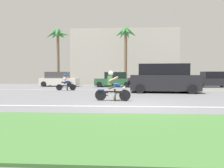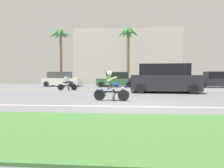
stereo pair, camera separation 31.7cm
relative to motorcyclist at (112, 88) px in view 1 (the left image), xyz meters
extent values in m
cube|color=slate|center=(0.87, 1.65, -0.66)|extent=(56.00, 30.00, 0.04)
cube|color=#3D6B33|center=(0.87, -5.45, -0.61)|extent=(56.00, 3.80, 0.06)
cube|color=silver|center=(0.87, -1.76, -0.64)|extent=(50.40, 0.12, 0.01)
cube|color=yellow|center=(0.87, 6.89, -0.64)|extent=(50.40, 0.12, 0.01)
cylinder|color=black|center=(0.63, -0.06, -0.35)|extent=(0.58, 0.14, 0.57)
cylinder|color=black|center=(-0.60, 0.05, -0.35)|extent=(0.58, 0.14, 0.57)
cylinder|color=#B7BAC1|center=(0.54, -0.05, -0.12)|extent=(0.26, 0.07, 0.50)
cube|color=black|center=(0.02, -0.01, -0.20)|extent=(1.04, 0.19, 0.11)
cube|color=#B7BAC1|center=(-0.03, 0.00, -0.32)|extent=(0.32, 0.22, 0.23)
ellipsoid|color=navy|center=(0.19, -0.02, 0.16)|extent=(0.42, 0.23, 0.21)
cube|color=black|center=(-0.17, 0.01, 0.10)|extent=(0.47, 0.25, 0.10)
cube|color=navy|center=(-0.58, 0.05, -0.10)|extent=(0.32, 0.18, 0.06)
cylinder|color=#B7BAC1|center=(0.46, -0.05, 0.12)|extent=(0.09, 0.59, 0.03)
sphere|color=#B7BAC1|center=(0.57, -0.06, 0.00)|extent=(0.13, 0.13, 0.13)
cylinder|color=#B7BAC1|center=(-0.24, 0.13, -0.38)|extent=(0.48, 0.11, 0.07)
cube|color=#4C7F4C|center=(-0.12, 0.01, 0.39)|extent=(0.24, 0.32, 0.48)
sphere|color=silver|center=(-0.08, 0.00, 0.75)|extent=(0.25, 0.25, 0.25)
cylinder|color=#51563D|center=(-0.01, -0.10, 0.06)|extent=(0.39, 0.16, 0.24)
cylinder|color=#51563D|center=(0.01, 0.09, 0.06)|extent=(0.39, 0.16, 0.24)
cylinder|color=#51563D|center=(0.12, 0.12, -0.35)|extent=(0.11, 0.11, 0.58)
cylinder|color=#51563D|center=(0.14, -0.13, -0.38)|extent=(0.20, 0.12, 0.32)
cylinder|color=tan|center=(0.05, -0.20, 0.46)|extent=(0.44, 0.13, 0.27)
cylinder|color=tan|center=(0.09, 0.18, 0.46)|extent=(0.44, 0.13, 0.27)
cube|color=#232328|center=(3.52, 4.80, 0.09)|extent=(4.96, 2.31, 1.10)
cube|color=black|center=(3.42, 4.81, 1.04)|extent=(3.59, 1.94, 0.80)
cylinder|color=black|center=(1.71, 3.94, -0.32)|extent=(0.65, 0.26, 0.64)
cylinder|color=black|center=(5.19, 3.70, -0.32)|extent=(0.65, 0.26, 0.64)
cylinder|color=black|center=(1.85, 5.91, -0.32)|extent=(0.65, 0.26, 0.64)
cylinder|color=black|center=(5.32, 5.67, -0.32)|extent=(0.65, 0.26, 0.64)
cylinder|color=black|center=(1.00, 4.98, 0.14)|extent=(0.24, 0.59, 0.58)
cube|color=white|center=(-6.38, 11.47, -0.11)|extent=(4.12, 1.88, 0.74)
cube|color=#444346|center=(-6.62, 11.48, 0.60)|extent=(2.42, 1.54, 0.69)
cylinder|color=black|center=(-7.88, 10.76, -0.36)|extent=(0.57, 0.22, 0.56)
cylinder|color=black|center=(-4.99, 10.57, -0.36)|extent=(0.57, 0.22, 0.56)
cylinder|color=black|center=(-7.77, 12.37, -0.36)|extent=(0.57, 0.22, 0.56)
cylinder|color=black|center=(-4.88, 12.17, -0.36)|extent=(0.57, 0.22, 0.56)
cube|color=#2D663D|center=(-0.43, 11.03, -0.12)|extent=(4.01, 1.97, 0.72)
cube|color=black|center=(-0.20, 11.01, 0.57)|extent=(2.36, 1.62, 0.67)
cylinder|color=black|center=(1.03, 11.76, -0.36)|extent=(0.57, 0.22, 0.56)
cylinder|color=black|center=(-1.77, 11.97, -0.36)|extent=(0.57, 0.22, 0.56)
cylinder|color=black|center=(0.90, 10.08, -0.36)|extent=(0.57, 0.22, 0.56)
cylinder|color=black|center=(-1.89, 10.29, -0.36)|extent=(0.57, 0.22, 0.56)
cube|color=#2D663D|center=(4.89, 11.64, -0.14)|extent=(3.69, 1.64, 0.69)
cube|color=black|center=(5.11, 11.64, 0.53)|extent=(2.14, 1.40, 0.64)
cylinder|color=black|center=(6.21, 12.45, -0.36)|extent=(0.56, 0.18, 0.56)
cylinder|color=black|center=(3.57, 12.46, -0.36)|extent=(0.56, 0.18, 0.56)
cylinder|color=black|center=(6.20, 10.83, -0.36)|extent=(0.56, 0.18, 0.56)
cylinder|color=black|center=(3.56, 10.84, -0.36)|extent=(0.56, 0.18, 0.56)
cube|color=#232328|center=(9.67, 11.19, -0.11)|extent=(4.04, 1.77, 0.75)
cube|color=black|center=(9.91, 11.20, 0.61)|extent=(2.35, 1.50, 0.69)
cylinder|color=black|center=(11.10, 12.07, -0.36)|extent=(0.56, 0.19, 0.56)
cylinder|color=black|center=(8.21, 12.02, -0.36)|extent=(0.56, 0.19, 0.56)
cylinder|color=black|center=(8.24, 10.32, -0.36)|extent=(0.56, 0.19, 0.56)
cylinder|color=brown|center=(0.84, 14.89, 2.64)|extent=(0.36, 0.36, 6.56)
sphere|color=#337538|center=(0.84, 14.89, 5.92)|extent=(0.94, 0.94, 0.94)
cone|color=#337538|center=(1.51, 14.90, 5.75)|extent=(1.54, 0.57, 1.29)
cone|color=#337538|center=(1.08, 15.51, 5.75)|extent=(1.01, 1.54, 1.42)
cone|color=#337538|center=(0.44, 15.42, 5.75)|extent=(1.30, 1.48, 1.42)
cone|color=#337538|center=(0.17, 14.97, 5.75)|extent=(1.58, 0.73, 1.31)
cone|color=#337538|center=(0.58, 14.26, 5.75)|extent=(1.07, 1.61, 1.31)
cone|color=#337538|center=(1.06, 14.25, 5.75)|extent=(1.04, 1.67, 0.98)
cylinder|color=brown|center=(-7.32, 13.96, 2.50)|extent=(0.32, 0.32, 6.29)
sphere|color=#337538|center=(-7.32, 13.96, 5.65)|extent=(0.83, 0.83, 0.83)
cone|color=#337538|center=(-6.63, 13.83, 5.47)|extent=(1.72, 0.86, 0.88)
cone|color=#337538|center=(-7.13, 14.64, 5.47)|extent=(1.00, 1.74, 0.93)
cone|color=#337538|center=(-7.85, 14.42, 5.47)|extent=(1.62, 1.50, 1.18)
cone|color=#337538|center=(-7.95, 13.65, 5.47)|extent=(1.66, 1.20, 1.40)
cone|color=#337538|center=(-7.22, 13.27, 5.47)|extent=(0.80, 1.68, 1.33)
cylinder|color=black|center=(-3.61, 6.28, -0.38)|extent=(0.52, 0.13, 0.51)
cylinder|color=black|center=(-4.71, 6.17, -0.38)|extent=(0.52, 0.13, 0.51)
cylinder|color=#B7BAC1|center=(-3.70, 6.27, -0.17)|extent=(0.23, 0.07, 0.44)
cube|color=black|center=(-4.16, 6.22, -0.25)|extent=(0.93, 0.18, 0.10)
cube|color=#B7BAC1|center=(-4.20, 6.22, -0.35)|extent=(0.29, 0.20, 0.20)
ellipsoid|color=navy|center=(-4.01, 6.24, 0.07)|extent=(0.37, 0.20, 0.19)
cube|color=black|center=(-4.33, 6.21, 0.02)|extent=(0.42, 0.23, 0.08)
cube|color=navy|center=(-4.69, 6.17, -0.16)|extent=(0.28, 0.16, 0.05)
cylinder|color=#B7BAC1|center=(-3.76, 6.26, 0.04)|extent=(0.08, 0.53, 0.03)
sphere|color=#B7BAC1|center=(-3.66, 6.27, -0.07)|extent=(0.12, 0.12, 0.12)
cylinder|color=#B7BAC1|center=(-4.41, 6.30, -0.41)|extent=(0.43, 0.10, 0.06)
cube|color=white|center=(-4.28, 6.21, 0.28)|extent=(0.21, 0.29, 0.43)
sphere|color=#194C9E|center=(-4.25, 6.21, 0.60)|extent=(0.22, 0.22, 0.22)
cylinder|color=#2D334C|center=(-4.17, 6.14, -0.02)|extent=(0.35, 0.14, 0.21)
cylinder|color=#2D334C|center=(-4.19, 6.31, -0.02)|extent=(0.35, 0.14, 0.21)
cylinder|color=#2D334C|center=(-4.09, 6.35, -0.38)|extent=(0.10, 0.10, 0.52)
cylinder|color=#2D334C|center=(-4.03, 6.13, -0.41)|extent=(0.18, 0.11, 0.29)
cylinder|color=tan|center=(-4.09, 6.06, 0.34)|extent=(0.39, 0.11, 0.24)
cylinder|color=tan|center=(-4.13, 6.40, 0.34)|extent=(0.39, 0.11, 0.24)
cube|color=beige|center=(0.68, 19.65, 3.18)|extent=(14.98, 4.00, 7.63)
camera|label=1|loc=(0.55, -10.12, 0.72)|focal=32.34mm
camera|label=2|loc=(0.86, -10.10, 0.72)|focal=32.34mm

